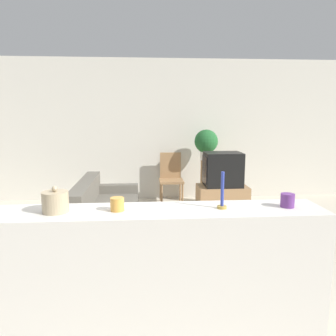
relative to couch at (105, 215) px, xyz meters
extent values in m
plane|color=beige|center=(0.45, -1.48, -0.27)|extent=(14.00, 14.00, 0.00)
cube|color=beige|center=(0.45, 1.95, 1.08)|extent=(9.00, 0.06, 2.70)
cube|color=#605B51|center=(0.04, 0.00, -0.06)|extent=(0.81, 1.62, 0.41)
cube|color=#605B51|center=(-0.26, 0.00, 0.31)|extent=(0.20, 1.62, 0.34)
cube|color=#605B51|center=(0.04, -0.73, 0.00)|extent=(0.81, 0.16, 0.55)
cube|color=#605B51|center=(0.04, 0.73, 0.00)|extent=(0.81, 0.16, 0.55)
cube|color=#9E754C|center=(1.78, 0.54, 0.00)|extent=(0.78, 0.48, 0.54)
cube|color=black|center=(1.78, 0.54, 0.54)|extent=(0.57, 0.44, 0.53)
cube|color=black|center=(1.49, 0.54, 0.54)|extent=(0.02, 0.36, 0.41)
cube|color=#9E754C|center=(1.05, 1.51, 0.16)|extent=(0.44, 0.44, 0.04)
cube|color=#9E754C|center=(1.05, 1.71, 0.42)|extent=(0.40, 0.04, 0.49)
cylinder|color=#9E754C|center=(0.86, 1.32, -0.07)|extent=(0.04, 0.04, 0.41)
cylinder|color=#9E754C|center=(1.24, 1.32, -0.07)|extent=(0.04, 0.04, 0.41)
cylinder|color=#9E754C|center=(0.86, 1.70, -0.07)|extent=(0.04, 0.04, 0.41)
cylinder|color=#9E754C|center=(1.24, 1.70, -0.07)|extent=(0.04, 0.04, 0.41)
cylinder|color=#9E754C|center=(1.70, 1.55, 0.14)|extent=(0.19, 0.19, 0.81)
cylinder|color=white|center=(1.70, 1.55, 0.63)|extent=(0.21, 0.21, 0.16)
sphere|color=#23602D|center=(1.70, 1.55, 0.89)|extent=(0.44, 0.44, 0.44)
cube|color=silver|center=(0.45, -2.16, 0.22)|extent=(2.85, 0.44, 0.98)
cylinder|color=tan|center=(-0.08, -2.16, 0.79)|extent=(0.18, 0.18, 0.15)
sphere|color=tan|center=(-0.08, -2.16, 0.88)|extent=(0.04, 0.04, 0.04)
cylinder|color=gold|center=(0.35, -2.16, 0.76)|extent=(0.10, 0.10, 0.10)
cylinder|color=#B7933D|center=(1.11, -2.16, 0.72)|extent=(0.07, 0.07, 0.02)
cylinder|color=#2D3D9E|center=(1.11, -2.16, 0.86)|extent=(0.02, 0.02, 0.25)
cylinder|color=#66337F|center=(1.61, -2.16, 0.76)|extent=(0.10, 0.10, 0.10)
camera|label=1|loc=(0.54, -4.44, 1.40)|focal=35.00mm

